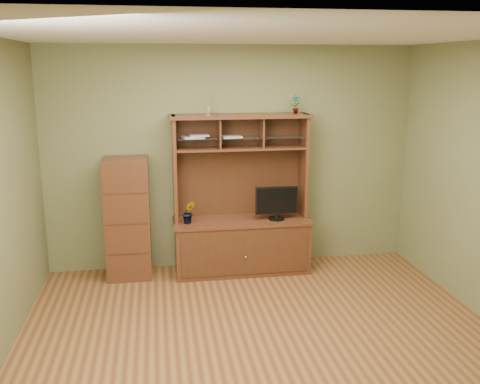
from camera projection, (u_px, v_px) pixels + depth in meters
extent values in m
cube|color=brown|center=(263.00, 340.00, 4.93)|extent=(4.50, 4.00, 0.02)
cube|color=white|center=(267.00, 33.00, 4.30)|extent=(4.50, 4.00, 0.02)
cube|color=#62693E|center=(232.00, 158.00, 6.55)|extent=(4.50, 0.02, 2.70)
cube|color=#62693E|center=(345.00, 291.00, 2.68)|extent=(4.50, 0.02, 2.70)
cube|color=#442313|center=(242.00, 246.00, 6.51)|extent=(1.60, 0.55, 0.62)
cube|color=#311A0D|center=(245.00, 254.00, 6.24)|extent=(1.50, 0.01, 0.50)
sphere|color=silver|center=(246.00, 257.00, 6.23)|extent=(0.02, 0.02, 0.02)
cube|color=#442313|center=(242.00, 221.00, 6.43)|extent=(1.64, 0.59, 0.03)
cube|color=#442313|center=(175.00, 169.00, 6.26)|extent=(0.04, 0.35, 1.25)
cube|color=#442313|center=(304.00, 165.00, 6.50)|extent=(0.04, 0.35, 1.25)
cube|color=#311A0D|center=(238.00, 165.00, 6.54)|extent=(1.52, 0.02, 1.25)
cube|color=#442313|center=(240.00, 116.00, 6.24)|extent=(1.66, 0.40, 0.04)
cube|color=#442313|center=(240.00, 148.00, 6.33)|extent=(1.52, 0.32, 0.02)
cube|color=#442313|center=(219.00, 133.00, 6.24)|extent=(0.02, 0.31, 0.35)
cube|color=#442313|center=(261.00, 132.00, 6.32)|extent=(0.02, 0.31, 0.35)
cube|color=silver|center=(240.00, 137.00, 6.29)|extent=(1.50, 0.27, 0.01)
cylinder|color=black|center=(276.00, 219.00, 6.43)|extent=(0.19, 0.19, 0.02)
cylinder|color=black|center=(276.00, 215.00, 6.42)|extent=(0.04, 0.04, 0.06)
cube|color=black|center=(277.00, 200.00, 6.38)|extent=(0.50, 0.04, 0.33)
imported|color=#22541C|center=(189.00, 212.00, 6.24)|extent=(0.15, 0.12, 0.27)
imported|color=#2D5F21|center=(295.00, 104.00, 6.31)|extent=(0.12, 0.09, 0.22)
cylinder|color=silver|center=(207.00, 111.00, 6.16)|extent=(0.05, 0.05, 0.10)
cylinder|color=#8C6746|center=(207.00, 99.00, 6.13)|extent=(0.03, 0.03, 0.17)
cube|color=#ACACB1|center=(193.00, 137.00, 6.21)|extent=(0.27, 0.22, 0.02)
cube|color=#ACACB1|center=(199.00, 135.00, 6.21)|extent=(0.23, 0.18, 0.02)
cube|color=#ACACB1|center=(231.00, 136.00, 6.28)|extent=(0.25, 0.21, 0.02)
cube|color=#442313|center=(128.00, 218.00, 6.25)|extent=(0.51, 0.46, 1.43)
cube|color=#311A0D|center=(128.00, 254.00, 6.11)|extent=(0.47, 0.01, 0.02)
cube|color=#311A0D|center=(127.00, 224.00, 6.03)|extent=(0.47, 0.01, 0.01)
cube|color=#311A0D|center=(125.00, 193.00, 5.94)|extent=(0.47, 0.01, 0.02)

